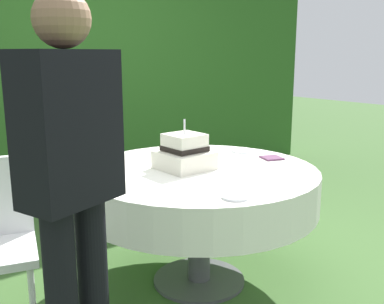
# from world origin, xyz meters

# --- Properties ---
(ground_plane) EXTENTS (20.00, 20.00, 0.00)m
(ground_plane) POSITION_xyz_m (0.00, 0.00, 0.00)
(ground_plane) COLOR #3D602D
(foliage_hedge) EXTENTS (6.52, 0.57, 2.94)m
(foliage_hedge) POSITION_xyz_m (0.00, 2.29, 1.47)
(foliage_hedge) COLOR #28561E
(foliage_hedge) RESTS_ON ground_plane
(cake_table) EXTENTS (1.39, 1.39, 0.72)m
(cake_table) POSITION_xyz_m (0.00, 0.00, 0.60)
(cake_table) COLOR #4C4C51
(cake_table) RESTS_ON ground_plane
(wedding_cake) EXTENTS (0.29, 0.29, 0.29)m
(wedding_cake) POSITION_xyz_m (-0.07, 0.05, 0.81)
(wedding_cake) COLOR silver
(wedding_cake) RESTS_ON cake_table
(serving_plate_near) EXTENTS (0.13, 0.13, 0.01)m
(serving_plate_near) POSITION_xyz_m (-0.21, -0.53, 0.73)
(serving_plate_near) COLOR white
(serving_plate_near) RESTS_ON cake_table
(serving_plate_far) EXTENTS (0.14, 0.14, 0.01)m
(serving_plate_far) POSITION_xyz_m (-0.01, 0.37, 0.73)
(serving_plate_far) COLOR white
(serving_plate_far) RESTS_ON cake_table
(serving_plate_left) EXTENTS (0.13, 0.13, 0.01)m
(serving_plate_left) POSITION_xyz_m (0.51, 0.18, 0.73)
(serving_plate_left) COLOR white
(serving_plate_left) RESTS_ON cake_table
(napkin_stack) EXTENTS (0.15, 0.15, 0.01)m
(napkin_stack) POSITION_xyz_m (0.52, -0.09, 0.73)
(napkin_stack) COLOR #603856
(napkin_stack) RESTS_ON cake_table
(standing_person) EXTENTS (0.41, 0.31, 1.60)m
(standing_person) POSITION_xyz_m (-0.98, -0.47, 0.93)
(standing_person) COLOR black
(standing_person) RESTS_ON ground_plane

